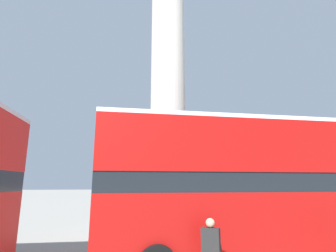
% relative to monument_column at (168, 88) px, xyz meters
% --- Properties ---
extents(ground_plane, '(200.00, 200.00, 0.00)m').
position_rel_monument_column_xyz_m(ground_plane, '(0.00, 0.00, -8.04)').
color(ground_plane, gray).
extents(monument_column, '(5.20, 5.20, 21.82)m').
position_rel_monument_column_xyz_m(monument_column, '(0.00, 0.00, 0.00)').
color(monument_column, beige).
rests_on(monument_column, ground_plane).
extents(bus_b, '(11.04, 3.11, 4.43)m').
position_rel_monument_column_xyz_m(bus_b, '(2.03, -6.55, -5.60)').
color(bus_b, '#A80F0C').
rests_on(bus_b, ground_plane).
extents(equestrian_statue, '(3.61, 2.88, 5.60)m').
position_rel_monument_column_xyz_m(equestrian_statue, '(11.06, 5.65, -6.49)').
color(equestrian_statue, beige).
rests_on(equestrian_statue, ground_plane).
extents(street_lamp, '(0.36, 0.36, 5.33)m').
position_rel_monument_column_xyz_m(street_lamp, '(1.11, -3.46, -5.34)').
color(street_lamp, black).
rests_on(street_lamp, ground_plane).
extents(pedestrian_near_lamp, '(0.45, 0.39, 1.64)m').
position_rel_monument_column_xyz_m(pedestrian_near_lamp, '(-0.67, -8.25, -7.13)').
color(pedestrian_near_lamp, '#192347').
rests_on(pedestrian_near_lamp, ground_plane).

